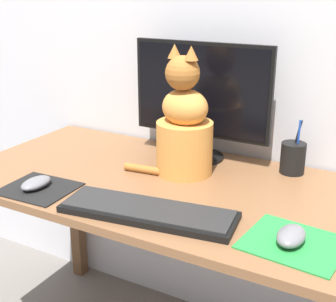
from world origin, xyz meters
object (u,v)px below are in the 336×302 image
(computer_mouse_left, at_px, (36,183))
(pen_cup, at_px, (293,158))
(keyboard, at_px, (148,211))
(cat, at_px, (184,128))
(computer_mouse_right, at_px, (291,236))
(monitor, at_px, (201,97))

(computer_mouse_left, relative_size, pen_cup, 0.59)
(keyboard, height_order, cat, cat)
(computer_mouse_right, height_order, cat, cat)
(computer_mouse_left, bearing_deg, pen_cup, 37.87)
(cat, distance_m, pen_cup, 0.37)
(monitor, relative_size, computer_mouse_left, 4.64)
(computer_mouse_right, xyz_separation_m, cat, (-0.43, 0.28, 0.13))
(monitor, relative_size, keyboard, 1.01)
(keyboard, relative_size, computer_mouse_left, 4.60)
(computer_mouse_left, xyz_separation_m, pen_cup, (0.64, 0.50, 0.03))
(monitor, height_order, pen_cup, monitor)
(monitor, bearing_deg, computer_mouse_right, -44.30)
(keyboard, xyz_separation_m, cat, (-0.05, 0.32, 0.14))
(pen_cup, bearing_deg, computer_mouse_left, -142.13)
(monitor, relative_size, computer_mouse_right, 4.68)
(keyboard, relative_size, pen_cup, 2.72)
(computer_mouse_right, bearing_deg, keyboard, -174.62)
(monitor, relative_size, cat, 1.20)
(computer_mouse_right, distance_m, cat, 0.53)
(monitor, xyz_separation_m, computer_mouse_right, (0.44, -0.43, -0.20))
(pen_cup, bearing_deg, computer_mouse_right, -75.62)
(computer_mouse_left, relative_size, cat, 0.26)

